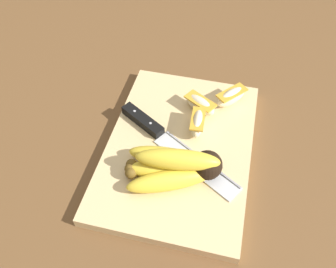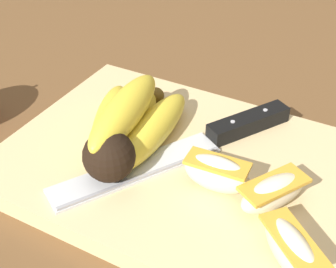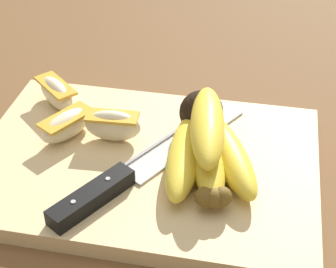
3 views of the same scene
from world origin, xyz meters
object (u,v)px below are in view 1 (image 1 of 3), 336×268
object	(u,v)px
apple_wedge_middle	(198,123)
apple_wedge_far	(200,104)
apple_wedge_near	(231,97)
chefs_knife	(160,134)
banana_bunch	(175,166)

from	to	relation	value
apple_wedge_middle	apple_wedge_far	size ratio (longest dim) A/B	0.89
apple_wedge_middle	apple_wedge_near	bearing A→B (deg)	148.52
chefs_knife	apple_wedge_middle	bearing A→B (deg)	116.68
apple_wedge_near	apple_wedge_middle	world-z (taller)	apple_wedge_middle
chefs_knife	apple_wedge_near	distance (m)	0.17
apple_wedge_near	banana_bunch	bearing A→B (deg)	-20.11
chefs_knife	apple_wedge_near	xyz separation A→B (m)	(-0.12, 0.12, 0.01)
banana_bunch	chefs_knife	xyz separation A→B (m)	(-0.08, -0.05, -0.02)
apple_wedge_far	apple_wedge_middle	bearing A→B (deg)	4.72
banana_bunch	apple_wedge_near	world-z (taller)	banana_bunch
banana_bunch	chefs_knife	bearing A→B (deg)	-148.82
banana_bunch	apple_wedge_middle	distance (m)	0.11
apple_wedge_middle	chefs_knife	bearing A→B (deg)	-63.32
apple_wedge_middle	apple_wedge_far	bearing A→B (deg)	-175.28
apple_wedge_middle	apple_wedge_far	world-z (taller)	apple_wedge_middle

